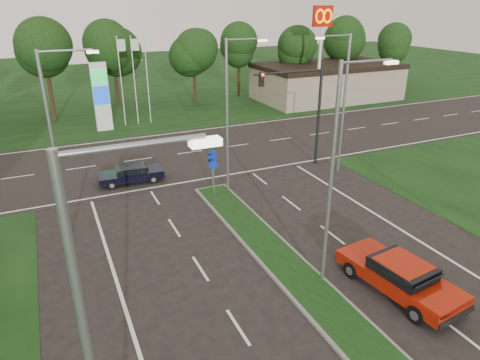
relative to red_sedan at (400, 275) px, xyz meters
name	(u,v)px	position (x,y,z in m)	size (l,w,h in m)	color
verge_far	(111,86)	(-3.24, 50.76, -0.75)	(160.00, 50.00, 0.02)	black
cross_road	(177,154)	(-3.24, 19.76, -0.75)	(160.00, 12.00, 0.02)	black
median_kerb	(335,316)	(-3.24, -0.24, -0.69)	(2.00, 26.00, 0.12)	slate
commercial_building	(327,82)	(18.76, 31.76, 1.25)	(16.00, 9.00, 4.00)	gray
streetlight_median_near	(336,168)	(-2.24, 1.76, 4.33)	(2.53, 0.22, 9.00)	gray
streetlight_median_far	(230,110)	(-2.24, 11.76, 4.33)	(2.53, 0.22, 9.00)	gray
streetlight_left_far	(57,140)	(-11.54, 9.76, 4.33)	(2.53, 0.22, 9.00)	gray
streetlight_right_far	(342,98)	(5.56, 11.76, 4.33)	(2.53, 0.22, 9.00)	gray
traffic_signal	(303,101)	(3.95, 13.76, 3.91)	(5.10, 0.42, 7.00)	black
median_signs	(213,166)	(-3.24, 12.16, 0.97)	(1.16, 1.76, 2.38)	gray
gas_pylon	(104,95)	(-7.02, 28.81, 2.45)	(5.80, 1.26, 8.00)	silver
mcdonalds_sign	(322,31)	(14.76, 27.73, 7.24)	(2.20, 0.47, 10.40)	silver
treeline_far	(129,43)	(-3.13, 35.69, 6.08)	(6.00, 6.00, 9.90)	black
red_sedan	(400,275)	(0.00, 0.00, 0.00)	(2.65, 5.26, 1.39)	#9F1908
navy_sedan	(131,174)	(-7.49, 15.76, -0.15)	(4.11, 1.87, 1.11)	black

